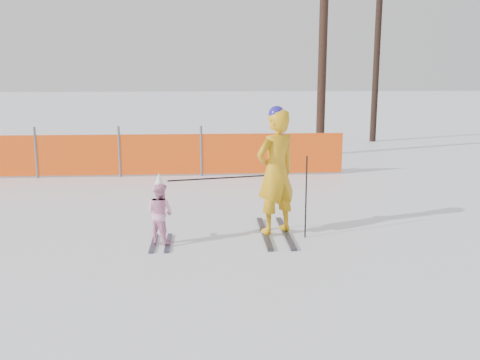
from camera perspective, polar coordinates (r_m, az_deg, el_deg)
name	(u,v)px	position (r m, az deg, el deg)	size (l,w,h in m)	color
ground	(242,256)	(7.64, 0.25, -8.12)	(120.00, 120.00, 0.00)	white
adult	(276,172)	(8.40, 3.85, 0.91)	(0.85, 1.69, 2.05)	black
child	(160,212)	(8.10, -8.53, -3.40)	(0.56, 0.87, 1.10)	black
ski_poles	(259,187)	(8.21, 2.01, -0.73)	(2.13, 0.35, 1.30)	black
safety_fence	(24,156)	(13.98, -22.06, 2.44)	(15.57, 0.06, 1.25)	#595960
tree_trunks	(346,57)	(18.04, 11.22, 12.78)	(2.89, 3.32, 6.51)	black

